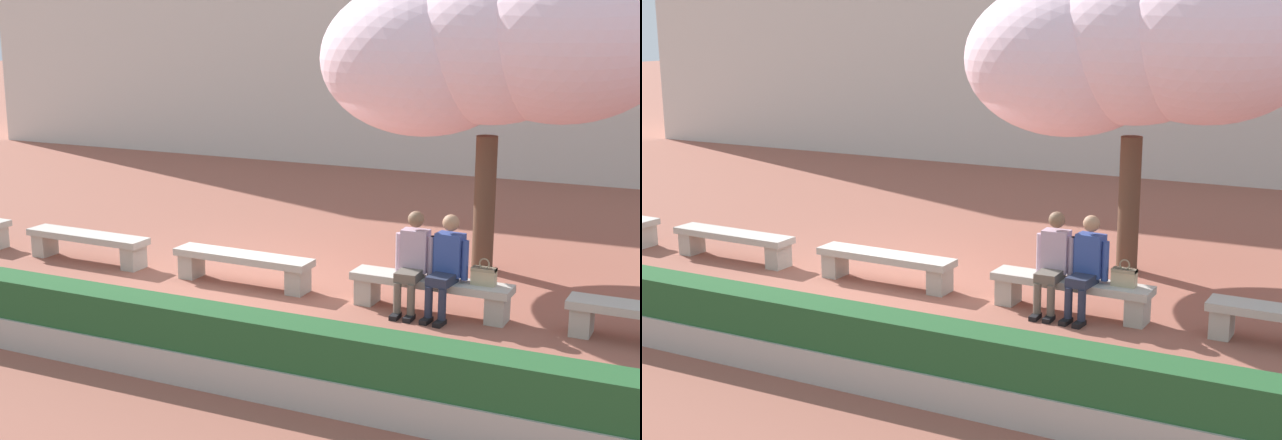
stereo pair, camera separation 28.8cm
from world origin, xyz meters
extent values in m
plane|color=#8E5142|center=(0.00, 0.00, 0.00)|extent=(100.00, 100.00, 0.00)
cube|color=#ADA89E|center=(-2.75, 0.00, 0.40)|extent=(2.09, 0.45, 0.10)
cube|color=#ADA89E|center=(-3.62, 0.01, 0.17)|extent=(0.25, 0.34, 0.35)
cube|color=#ADA89E|center=(-1.88, -0.01, 0.17)|extent=(0.25, 0.34, 0.35)
cube|color=#ADA89E|center=(0.00, 0.00, 0.40)|extent=(2.09, 0.45, 0.10)
cube|color=#ADA89E|center=(-0.87, 0.01, 0.17)|extent=(0.25, 0.34, 0.35)
cube|color=#ADA89E|center=(0.87, -0.01, 0.17)|extent=(0.25, 0.34, 0.35)
cube|color=#ADA89E|center=(2.75, 0.00, 0.40)|extent=(2.09, 0.45, 0.10)
cube|color=#ADA89E|center=(1.88, 0.01, 0.17)|extent=(0.25, 0.34, 0.35)
cube|color=#ADA89E|center=(3.62, -0.01, 0.17)|extent=(0.25, 0.34, 0.35)
cube|color=#ADA89E|center=(4.63, 0.01, 0.17)|extent=(0.25, 0.34, 0.35)
cube|color=black|center=(2.44, -0.42, 0.03)|extent=(0.10, 0.22, 0.06)
cylinder|color=brown|center=(2.44, -0.36, 0.24)|extent=(0.10, 0.10, 0.42)
cube|color=black|center=(2.62, -0.42, 0.03)|extent=(0.10, 0.22, 0.06)
cylinder|color=brown|center=(2.62, -0.36, 0.24)|extent=(0.10, 0.10, 0.42)
cube|color=brown|center=(2.53, -0.18, 0.51)|extent=(0.29, 0.41, 0.12)
cube|color=#B293A8|center=(2.52, 0.04, 0.78)|extent=(0.34, 0.23, 0.54)
sphere|color=brown|center=(2.52, 0.04, 1.19)|extent=(0.21, 0.21, 0.21)
cylinder|color=#B293A8|center=(2.31, 0.02, 0.74)|extent=(0.09, 0.09, 0.50)
cylinder|color=#B293A8|center=(2.73, 0.02, 0.74)|extent=(0.09, 0.09, 0.50)
cube|color=black|center=(2.84, -0.41, 0.03)|extent=(0.12, 0.23, 0.06)
cylinder|color=#23283D|center=(2.85, -0.35, 0.24)|extent=(0.10, 0.10, 0.42)
cube|color=black|center=(3.02, -0.43, 0.03)|extent=(0.12, 0.23, 0.06)
cylinder|color=#23283D|center=(3.02, -0.37, 0.24)|extent=(0.10, 0.10, 0.42)
cube|color=#23283D|center=(2.95, -0.18, 0.51)|extent=(0.32, 0.43, 0.12)
cube|color=#2D4289|center=(2.98, 0.04, 0.78)|extent=(0.36, 0.25, 0.54)
sphere|color=#A37556|center=(2.98, 0.04, 1.19)|extent=(0.21, 0.21, 0.21)
cylinder|color=#2D4289|center=(2.77, 0.04, 0.74)|extent=(0.09, 0.09, 0.50)
cylinder|color=#2D4289|center=(3.18, 0.00, 0.74)|extent=(0.09, 0.09, 0.50)
cube|color=tan|center=(3.42, 0.02, 0.56)|extent=(0.30, 0.14, 0.22)
cube|color=gray|center=(3.42, 0.01, 0.65)|extent=(0.30, 0.15, 0.04)
torus|color=#807259|center=(3.42, 0.02, 0.72)|extent=(0.14, 0.02, 0.14)
cylinder|color=#513828|center=(2.81, 2.21, 1.00)|extent=(0.31, 0.31, 2.00)
ellipsoid|color=#F4CCDB|center=(2.81, 2.21, 3.27)|extent=(2.94, 3.05, 2.21)
ellipsoid|color=#F4CCDB|center=(1.84, 2.20, 3.09)|extent=(3.03, 3.32, 2.27)
ellipsoid|color=#F4CCDB|center=(3.77, 2.37, 3.37)|extent=(3.09, 3.37, 2.32)
cube|color=#ADA89E|center=(0.00, -3.08, 0.18)|extent=(16.47, 0.50, 0.36)
cube|color=#235128|center=(0.00, -3.08, 0.58)|extent=(16.37, 0.44, 0.44)
camera|label=1|loc=(6.16, -10.33, 3.69)|focal=50.00mm
camera|label=2|loc=(6.42, -10.20, 3.69)|focal=50.00mm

